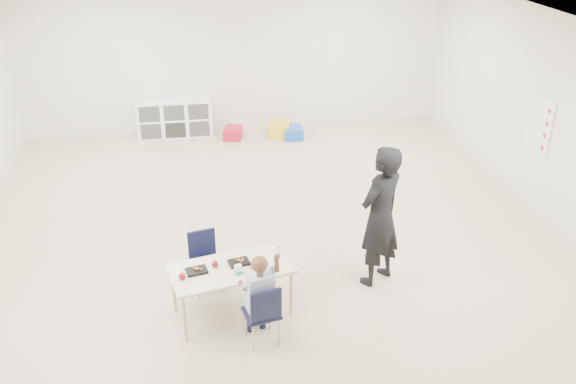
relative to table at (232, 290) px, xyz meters
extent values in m
plane|color=beige|center=(0.61, 1.36, -0.30)|extent=(9.00, 9.00, 0.00)
plane|color=white|center=(0.61, 1.36, 2.50)|extent=(9.00, 9.00, 0.00)
cube|color=white|center=(0.61, 5.86, 1.10)|extent=(8.00, 0.02, 2.80)
cube|color=white|center=(4.61, 1.36, 1.10)|extent=(0.02, 9.00, 2.80)
cube|color=beige|center=(0.00, 0.00, 0.28)|extent=(1.41, 0.90, 0.03)
cube|color=black|center=(0.09, 0.06, 0.31)|extent=(0.25, 0.20, 0.03)
cube|color=black|center=(-0.37, -0.02, 0.31)|extent=(0.25, 0.20, 0.03)
cube|color=white|center=(0.07, -0.13, 0.34)|extent=(0.08, 0.08, 0.10)
ellipsoid|color=tan|center=(0.26, -0.03, 0.33)|extent=(0.09, 0.09, 0.07)
sphere|color=maroon|center=(-0.17, 0.04, 0.33)|extent=(0.07, 0.07, 0.07)
sphere|color=maroon|center=(-0.52, -0.13, 0.33)|extent=(0.07, 0.07, 0.07)
cube|color=white|center=(-0.59, 5.64, 0.05)|extent=(1.40, 0.40, 0.70)
cube|color=white|center=(4.59, 1.96, 0.95)|extent=(0.02, 0.60, 0.80)
imported|color=black|center=(1.76, 0.36, 0.56)|extent=(0.76, 0.70, 1.73)
cube|color=#B4122D|center=(0.48, 5.32, -0.20)|extent=(0.41, 0.48, 0.20)
cube|color=yellow|center=(1.37, 5.34, -0.18)|extent=(0.48, 0.56, 0.24)
cube|color=blue|center=(1.60, 5.15, -0.20)|extent=(0.35, 0.45, 0.21)
camera|label=1|loc=(-0.32, -5.51, 3.93)|focal=38.00mm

